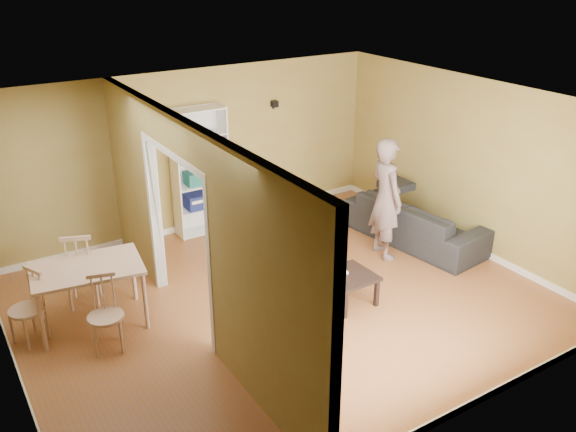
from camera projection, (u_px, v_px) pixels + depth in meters
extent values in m
plane|color=brown|center=(283.00, 301.00, 8.01)|extent=(6.50, 6.50, 0.00)
plane|color=white|center=(282.00, 106.00, 6.97)|extent=(6.50, 6.50, 0.00)
plane|color=olive|center=(192.00, 152.00, 9.62)|extent=(6.50, 0.00, 6.50)
plane|color=olive|center=(447.00, 314.00, 5.36)|extent=(6.50, 0.00, 6.50)
plane|color=olive|center=(468.00, 165.00, 9.07)|extent=(0.00, 5.50, 5.50)
cube|color=black|center=(275.00, 104.00, 10.07)|extent=(0.10, 0.10, 0.10)
imported|color=#2A2A2C|center=(416.00, 215.00, 9.49)|extent=(2.42, 1.27, 0.88)
imported|color=slate|center=(387.00, 189.00, 8.81)|extent=(0.86, 0.72, 2.14)
cube|color=white|center=(175.00, 177.00, 9.40)|extent=(0.02, 0.38, 2.05)
cube|color=white|center=(224.00, 167.00, 9.81)|extent=(0.02, 0.38, 2.05)
cube|color=white|center=(195.00, 169.00, 9.74)|extent=(0.86, 0.02, 2.05)
cube|color=white|center=(204.00, 230.00, 10.00)|extent=(0.82, 0.38, 0.02)
cube|color=white|center=(202.00, 207.00, 9.84)|extent=(0.82, 0.38, 0.02)
cube|color=white|center=(201.00, 184.00, 9.68)|extent=(0.82, 0.38, 0.02)
cube|color=white|center=(199.00, 160.00, 9.52)|extent=(0.82, 0.38, 0.02)
cube|color=white|center=(198.00, 135.00, 9.36)|extent=(0.82, 0.38, 0.02)
cube|color=white|center=(196.00, 109.00, 9.20)|extent=(0.82, 0.38, 0.02)
cube|color=#1A2849|center=(200.00, 200.00, 9.77)|extent=(0.46, 0.30, 0.23)
cube|color=#1C696F|center=(198.00, 178.00, 9.62)|extent=(0.41, 0.27, 0.21)
cube|color=#17234A|center=(199.00, 152.00, 9.47)|extent=(0.43, 0.28, 0.22)
cube|color=navy|center=(198.00, 141.00, 9.39)|extent=(0.39, 0.25, 0.20)
cube|color=#33211D|center=(349.00, 276.00, 7.82)|extent=(0.62, 0.62, 0.04)
cube|color=#33211D|center=(344.00, 305.00, 7.57)|extent=(0.05, 0.05, 0.37)
cube|color=#33211D|center=(377.00, 293.00, 7.83)|extent=(0.05, 0.05, 0.37)
cube|color=#33211D|center=(320.00, 287.00, 7.98)|extent=(0.05, 0.05, 0.37)
cube|color=#33211D|center=(352.00, 277.00, 8.23)|extent=(0.05, 0.05, 0.37)
cube|color=white|center=(343.00, 274.00, 7.80)|extent=(0.15, 0.04, 0.03)
cube|color=tan|center=(86.00, 268.00, 7.23)|extent=(1.27, 0.85, 0.04)
cylinder|color=tan|center=(48.00, 326.00, 6.81)|extent=(0.05, 0.05, 0.75)
cylinder|color=tan|center=(148.00, 297.00, 7.38)|extent=(0.05, 0.05, 0.75)
cylinder|color=tan|center=(34.00, 297.00, 7.39)|extent=(0.05, 0.05, 0.75)
cylinder|color=tan|center=(128.00, 272.00, 7.96)|extent=(0.05, 0.05, 0.75)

